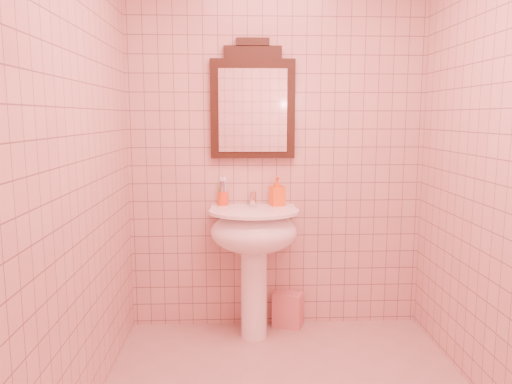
{
  "coord_description": "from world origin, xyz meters",
  "views": [
    {
      "loc": [
        -0.28,
        -2.27,
        1.45
      ],
      "look_at": [
        -0.16,
        0.55,
        1.03
      ],
      "focal_mm": 35.0,
      "sensor_mm": 36.0,
      "label": 1
    }
  ],
  "objects_px": {
    "pedestal_sink": "(254,240)",
    "toothbrush_cup": "(223,198)",
    "soap_dispenser": "(277,191)",
    "mirror": "(253,104)",
    "towel": "(288,309)"
  },
  "relations": [
    {
      "from": "pedestal_sink",
      "to": "toothbrush_cup",
      "type": "xyz_separation_m",
      "value": [
        -0.2,
        0.17,
        0.25
      ]
    },
    {
      "from": "soap_dispenser",
      "to": "pedestal_sink",
      "type": "bearing_deg",
      "value": -156.46
    },
    {
      "from": "mirror",
      "to": "soap_dispenser",
      "type": "bearing_deg",
      "value": -20.46
    },
    {
      "from": "pedestal_sink",
      "to": "mirror",
      "type": "relative_size",
      "value": 1.11
    },
    {
      "from": "toothbrush_cup",
      "to": "soap_dispenser",
      "type": "height_order",
      "value": "soap_dispenser"
    },
    {
      "from": "pedestal_sink",
      "to": "soap_dispenser",
      "type": "height_order",
      "value": "soap_dispenser"
    },
    {
      "from": "pedestal_sink",
      "to": "soap_dispenser",
      "type": "xyz_separation_m",
      "value": [
        0.16,
        0.14,
        0.3
      ]
    },
    {
      "from": "pedestal_sink",
      "to": "towel",
      "type": "relative_size",
      "value": 3.61
    },
    {
      "from": "pedestal_sink",
      "to": "mirror",
      "type": "height_order",
      "value": "mirror"
    },
    {
      "from": "toothbrush_cup",
      "to": "towel",
      "type": "relative_size",
      "value": 0.7
    },
    {
      "from": "mirror",
      "to": "towel",
      "type": "bearing_deg",
      "value": -7.6
    },
    {
      "from": "pedestal_sink",
      "to": "soap_dispenser",
      "type": "relative_size",
      "value": 4.4
    },
    {
      "from": "pedestal_sink",
      "to": "mirror",
      "type": "xyz_separation_m",
      "value": [
        -0.0,
        0.2,
        0.88
      ]
    },
    {
      "from": "pedestal_sink",
      "to": "towel",
      "type": "distance_m",
      "value": 0.62
    },
    {
      "from": "toothbrush_cup",
      "to": "pedestal_sink",
      "type": "bearing_deg",
      "value": -40.96
    }
  ]
}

